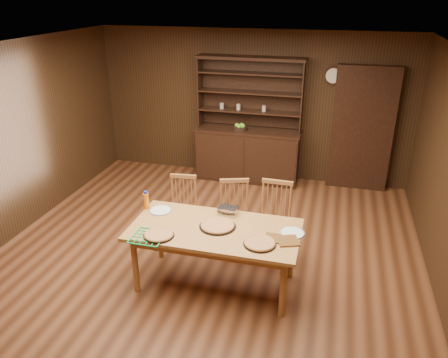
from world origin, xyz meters
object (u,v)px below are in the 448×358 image
(china_hutch, at_px, (248,148))
(chair_center, at_px, (235,214))
(dining_table, at_px, (215,234))
(chair_right, at_px, (275,217))
(chair_left, at_px, (183,206))
(juice_bottle, at_px, (146,200))

(china_hutch, relative_size, chair_center, 2.24)
(dining_table, xyz_separation_m, chair_right, (0.56, 0.83, -0.14))
(chair_left, relative_size, chair_right, 0.91)
(chair_center, distance_m, chair_right, 0.52)
(china_hutch, distance_m, chair_left, 2.28)
(dining_table, xyz_separation_m, chair_left, (-0.71, 0.89, -0.18))
(juice_bottle, bearing_deg, chair_left, 70.31)
(chair_right, relative_size, juice_bottle, 4.39)
(juice_bottle, bearing_deg, chair_right, 21.05)
(dining_table, xyz_separation_m, juice_bottle, (-0.94, 0.25, 0.19))
(chair_center, height_order, juice_bottle, juice_bottle)
(dining_table, height_order, chair_center, chair_center)
(china_hutch, xyz_separation_m, chair_left, (-0.43, -2.23, -0.11))
(chair_right, bearing_deg, china_hutch, 111.79)
(chair_center, bearing_deg, dining_table, -110.61)
(china_hutch, height_order, chair_left, china_hutch)
(dining_table, height_order, juice_bottle, juice_bottle)
(china_hutch, relative_size, chair_right, 2.16)
(china_hutch, xyz_separation_m, chair_center, (0.31, -2.31, -0.08))
(china_hutch, distance_m, juice_bottle, 2.96)
(chair_right, height_order, juice_bottle, chair_right)
(china_hutch, distance_m, chair_right, 2.44)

